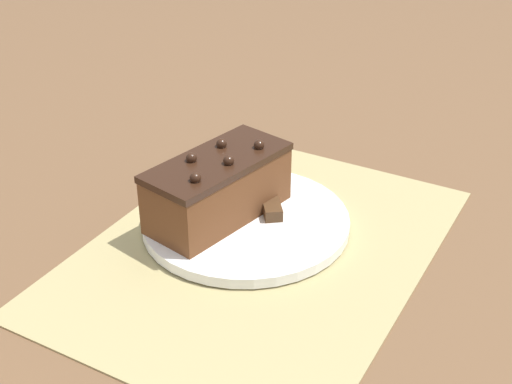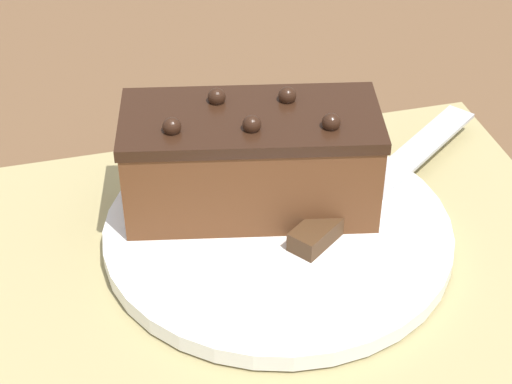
# 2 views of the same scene
# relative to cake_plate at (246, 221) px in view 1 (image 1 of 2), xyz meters

# --- Properties ---
(ground_plane) EXTENTS (3.00, 3.00, 0.00)m
(ground_plane) POSITION_rel_cake_plate_xyz_m (0.03, 0.03, -0.01)
(ground_plane) COLOR brown
(placemat_woven) EXTENTS (0.46, 0.34, 0.00)m
(placemat_woven) POSITION_rel_cake_plate_xyz_m (0.03, 0.03, -0.01)
(placemat_woven) COLOR tan
(placemat_woven) RESTS_ON ground_plane
(cake_plate) EXTENTS (0.23, 0.23, 0.01)m
(cake_plate) POSITION_rel_cake_plate_xyz_m (0.00, 0.00, 0.00)
(cake_plate) COLOR white
(cake_plate) RESTS_ON placemat_woven
(chocolate_cake) EXTENTS (0.18, 0.11, 0.08)m
(chocolate_cake) POSITION_rel_cake_plate_xyz_m (0.01, -0.03, 0.04)
(chocolate_cake) COLOR brown
(chocolate_cake) RESTS_ON cake_plate
(serving_knife) EXTENTS (0.19, 0.15, 0.01)m
(serving_knife) POSITION_rel_cake_plate_xyz_m (-0.06, -0.01, 0.01)
(serving_knife) COLOR #472D19
(serving_knife) RESTS_ON cake_plate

